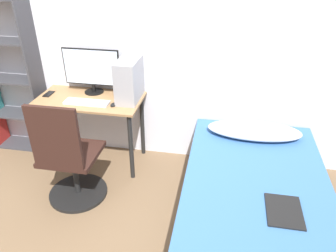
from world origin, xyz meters
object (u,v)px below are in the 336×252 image
(office_chair, at_px, (70,164))
(bed, at_px, (253,208))
(pc_tower, at_px, (129,80))
(keyboard, at_px, (87,102))
(monitor, at_px, (92,69))

(office_chair, xyz_separation_m, bed, (1.58, -0.09, -0.15))
(bed, bearing_deg, office_chair, 176.66)
(pc_tower, bearing_deg, keyboard, -155.98)
(monitor, bearing_deg, office_chair, -86.79)
(keyboard, relative_size, pc_tower, 1.09)
(office_chair, xyz_separation_m, pc_tower, (0.37, 0.69, 0.54))
(keyboard, height_order, pc_tower, pc_tower)
(monitor, bearing_deg, pc_tower, -13.49)
(office_chair, relative_size, keyboard, 2.34)
(monitor, height_order, keyboard, monitor)
(office_chair, xyz_separation_m, keyboard, (-0.01, 0.52, 0.35))
(pc_tower, bearing_deg, monitor, 166.51)
(bed, xyz_separation_m, monitor, (-1.63, 0.88, 0.74))
(office_chair, distance_m, bed, 1.59)
(monitor, height_order, pc_tower, monitor)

